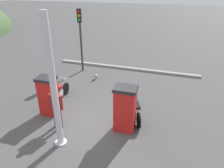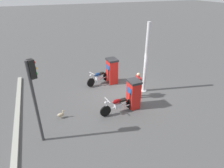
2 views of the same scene
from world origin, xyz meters
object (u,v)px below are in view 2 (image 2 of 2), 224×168
at_px(attendant_person, 138,84).
at_px(canopy_support_pole, 146,60).
at_px(fuel_pump_far, 133,94).
at_px(motorcycle_far_pump, 118,105).
at_px(fuel_pump_near, 112,71).
at_px(motorcycle_near_pump, 98,77).
at_px(wandering_duck, 61,115).
at_px(roadside_traffic_light, 34,89).

height_order(attendant_person, canopy_support_pole, canopy_support_pole).
relative_size(fuel_pump_far, motorcycle_far_pump, 0.77).
relative_size(fuel_pump_near, attendant_person, 1.07).
bearing_deg(motorcycle_near_pump, fuel_pump_near, 168.58).
bearing_deg(motorcycle_far_pump, attendant_person, -149.60).
distance_m(motorcycle_near_pump, canopy_support_pole, 3.45).
bearing_deg(motorcycle_near_pump, attendant_person, 122.19).
xyz_separation_m(fuel_pump_near, motorcycle_near_pump, (0.90, -0.18, -0.40)).
xyz_separation_m(motorcycle_near_pump, wandering_duck, (2.92, 2.93, -0.26)).
xyz_separation_m(wandering_duck, roadside_traffic_light, (0.87, 1.26, 2.30)).
xyz_separation_m(attendant_person, wandering_duck, (4.51, 0.40, -0.70)).
height_order(motorcycle_near_pump, motorcycle_far_pump, motorcycle_near_pump).
relative_size(motorcycle_near_pump, wandering_duck, 4.37).
relative_size(motorcycle_near_pump, attendant_person, 1.16).
bearing_deg(fuel_pump_near, canopy_support_pole, 128.35).
xyz_separation_m(wandering_duck, canopy_support_pole, (-5.25, -0.94, 1.84)).
height_order(attendant_person, roadside_traffic_light, roadside_traffic_light).
bearing_deg(wandering_duck, roadside_traffic_light, 55.20).
height_order(fuel_pump_far, roadside_traffic_light, roadside_traffic_light).
bearing_deg(attendant_person, motorcycle_far_pump, 30.40).
height_order(motorcycle_near_pump, wandering_duck, motorcycle_near_pump).
distance_m(fuel_pump_far, canopy_support_pole, 2.31).
bearing_deg(motorcycle_near_pump, wandering_duck, 45.14).
bearing_deg(fuel_pump_far, attendant_person, -130.54).
distance_m(motorcycle_near_pump, wandering_duck, 4.14).
distance_m(fuel_pump_near, wandering_duck, 4.75).
bearing_deg(attendant_person, roadside_traffic_light, 17.07).
xyz_separation_m(motorcycle_far_pump, attendant_person, (-1.64, -0.96, 0.46)).
distance_m(fuel_pump_near, motorcycle_near_pump, 1.01).
relative_size(wandering_duck, roadside_traffic_light, 0.11).
bearing_deg(roadside_traffic_light, canopy_support_pole, -160.30).
xyz_separation_m(fuel_pump_near, wandering_duck, (3.82, 2.75, -0.66)).
xyz_separation_m(fuel_pump_far, wandering_duck, (3.82, -0.41, -0.62)).
relative_size(motorcycle_far_pump, canopy_support_pole, 0.50).
height_order(fuel_pump_far, motorcycle_far_pump, fuel_pump_far).
bearing_deg(fuel_pump_far, motorcycle_far_pump, 9.19).
bearing_deg(motorcycle_near_pump, canopy_support_pole, 139.54).
height_order(motorcycle_far_pump, wandering_duck, motorcycle_far_pump).
bearing_deg(motorcycle_far_pump, wandering_duck, -11.12).
height_order(fuel_pump_near, roadside_traffic_light, roadside_traffic_light).
bearing_deg(attendant_person, canopy_support_pole, -143.92).
bearing_deg(roadside_traffic_light, motorcycle_near_pump, -132.14).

